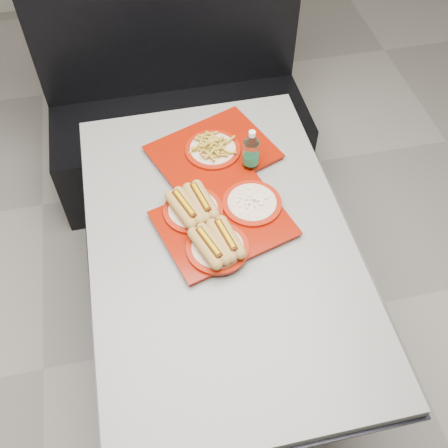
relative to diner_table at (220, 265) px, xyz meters
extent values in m
plane|color=gray|center=(0.00, 0.00, -0.58)|extent=(6.00, 6.00, 0.00)
cylinder|color=black|center=(0.00, 0.00, -0.56)|extent=(0.52, 0.52, 0.05)
cylinder|color=black|center=(0.00, 0.00, -0.20)|extent=(0.11, 0.11, 0.66)
cube|color=black|center=(0.00, 0.00, 0.12)|extent=(0.92, 1.42, 0.01)
cube|color=gray|center=(0.00, 0.00, 0.15)|extent=(0.90, 1.40, 0.04)
cube|color=black|center=(0.00, 1.02, -0.36)|extent=(1.30, 0.55, 0.45)
cube|color=black|center=(0.00, 1.26, 0.22)|extent=(1.30, 0.10, 1.10)
cube|color=maroon|center=(0.02, 0.05, 0.17)|extent=(0.50, 0.44, 0.02)
cube|color=maroon|center=(0.02, 0.05, 0.19)|extent=(0.51, 0.45, 0.01)
cylinder|color=#8F1604|center=(-0.02, -0.06, 0.20)|extent=(0.21, 0.21, 0.01)
cylinder|color=silver|center=(-0.02, -0.06, 0.20)|extent=(0.17, 0.17, 0.00)
cylinder|color=#8F1604|center=(-0.07, 0.12, 0.20)|extent=(0.21, 0.21, 0.01)
cylinder|color=silver|center=(-0.07, 0.12, 0.20)|extent=(0.17, 0.17, 0.00)
cylinder|color=#8F1604|center=(0.14, 0.11, 0.20)|extent=(0.21, 0.21, 0.01)
cylinder|color=silver|center=(0.14, 0.11, 0.20)|extent=(0.17, 0.17, 0.00)
cube|color=maroon|center=(0.05, 0.40, 0.17)|extent=(0.53, 0.47, 0.02)
cube|color=maroon|center=(0.05, 0.40, 0.19)|extent=(0.54, 0.48, 0.01)
cylinder|color=#8F1604|center=(0.05, 0.40, 0.20)|extent=(0.22, 0.22, 0.01)
cylinder|color=silver|center=(0.05, 0.40, 0.20)|extent=(0.18, 0.18, 0.00)
cylinder|color=silver|center=(0.18, 0.30, 0.24)|extent=(0.06, 0.06, 0.14)
cylinder|color=#186139|center=(0.18, 0.30, 0.23)|extent=(0.06, 0.06, 0.04)
cone|color=silver|center=(0.18, 0.30, 0.32)|extent=(0.06, 0.06, 0.03)
cylinder|color=silver|center=(0.18, 0.30, 0.35)|extent=(0.02, 0.02, 0.02)
camera|label=1|loc=(-0.21, -1.04, 1.63)|focal=42.00mm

